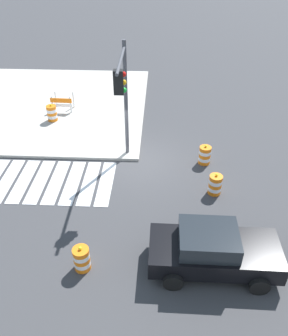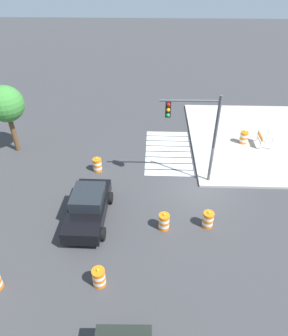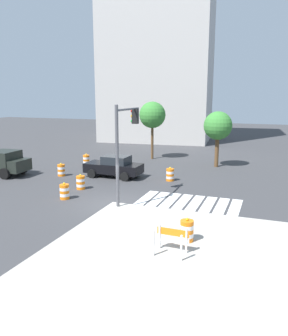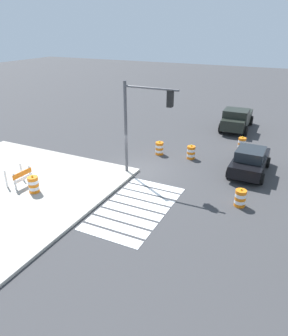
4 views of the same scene
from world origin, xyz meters
name	(u,v)px [view 3 (image 3 of 4)]	position (x,y,z in m)	size (l,w,h in m)	color
ground_plane	(113,204)	(0.00, 0.00, 0.00)	(120.00, 120.00, 0.00)	#38383A
sidewalk_corner	(193,270)	(6.00, -6.00, 0.07)	(12.00, 12.00, 0.15)	#ADA89E
crosswalk_stripes	(189,203)	(4.00, 1.80, 0.01)	(5.85, 3.20, 0.02)	silver
sports_car	(114,166)	(-2.82, 6.21, 0.81)	(4.32, 2.18, 1.63)	black
traffic_barrel_near_corner	(64,192)	(-3.18, -0.03, 0.45)	(0.56, 0.56, 1.02)	orange
traffic_barrel_crosswalk_end	(86,160)	(-7.07, 9.42, 0.45)	(0.56, 0.56, 1.02)	orange
traffic_barrel_median_near	(170,175)	(1.52, 6.48, 0.45)	(0.56, 0.56, 1.02)	orange
traffic_barrel_median_far	(61,170)	(-6.76, 5.05, 0.45)	(0.56, 0.56, 1.02)	orange
traffic_barrel_far_curb	(81,182)	(-3.41, 2.24, 0.45)	(0.56, 0.56, 1.02)	orange
traffic_barrel_on_sidewalk	(187,231)	(5.22, -3.78, 0.60)	(0.56, 0.56, 1.02)	orange
construction_barricade	(172,238)	(4.91, -5.01, 0.72)	(1.30, 0.82, 1.00)	silver
traffic_light_pole	(125,136)	(0.57, 0.54, 3.91)	(0.47, 3.29, 5.50)	#4C4C51
street_tree_streetside_near	(218,126)	(3.88, 12.70, 3.51)	(2.41, 2.41, 4.77)	brown
street_tree_streetside_mid	(152,115)	(-2.57, 14.33, 4.21)	(2.51, 2.51, 5.50)	brown
office_building_far	(158,42)	(-6.71, 28.49, 12.81)	(14.00, 10.00, 25.62)	#B2ADA8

